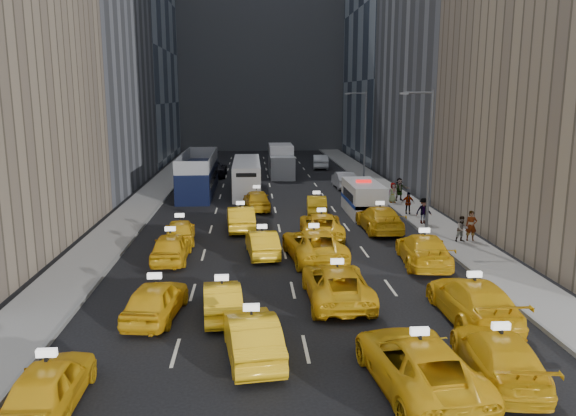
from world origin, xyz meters
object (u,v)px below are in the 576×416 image
nypd_van (363,199)px  double_decker (198,174)px  city_bus (247,177)px  box_truck (281,161)px  taxi_0 (50,384)px  taxi_1 (252,335)px  pedestrian_0 (471,226)px  taxi_3 (499,355)px  taxi_2 (418,363)px

nypd_van → double_decker: double_decker is taller
city_bus → box_truck: size_ratio=1.50×
taxi_0 → taxi_1: 6.32m
nypd_van → taxi_1: bearing=-105.7°
taxi_1 → city_bus: bearing=-97.0°
box_truck → pedestrian_0: 30.18m
box_truck → taxi_3: bearing=-79.9°
taxi_0 → double_decker: 35.10m
taxi_1 → double_decker: bearing=-89.4°
taxi_1 → nypd_van: (8.29, 22.52, 0.38)m
double_decker → city_bus: size_ratio=1.09×
taxi_3 → double_decker: (-12.28, 34.20, 1.01)m
taxi_0 → box_truck: size_ratio=0.57×
taxi_1 → box_truck: bearing=-102.0°
taxi_1 → pedestrian_0: pedestrian_0 is taller
taxi_2 → pedestrian_0: (8.09, 16.32, 0.25)m
city_bus → taxi_3: bearing=-79.3°
taxi_3 → taxi_2: bearing=17.0°
city_bus → pedestrian_0: bearing=-56.6°
nypd_van → double_decker: size_ratio=0.50×
nypd_van → pedestrian_0: size_ratio=3.39×
taxi_1 → pedestrian_0: (13.05, 13.93, 0.28)m
nypd_van → box_truck: (-4.95, 19.97, 0.49)m
taxi_3 → nypd_van: (0.62, 24.44, 0.41)m
nypd_van → pedestrian_0: bearing=-56.5°
taxi_0 → pedestrian_0: bearing=-137.9°
box_truck → taxi_2: bearing=-83.4°
taxi_1 → taxi_3: 7.90m
taxi_1 → taxi_2: bearing=146.8°
taxi_2 → nypd_van: bearing=-103.6°
box_truck → pedestrian_0: (9.71, -28.57, -0.60)m
nypd_van → city_bus: 13.14m
pedestrian_0 → box_truck: bearing=118.3°
double_decker → pedestrian_0: size_ratio=6.79×
taxi_0 → taxi_3: taxi_3 is taller
taxi_3 → box_truck: box_truck is taller
taxi_1 → pedestrian_0: bearing=-140.7°
nypd_van → double_decker: bearing=147.4°
city_bus → nypd_van: bearing=-51.5°
pedestrian_0 → double_decker: bearing=143.4°
taxi_1 → nypd_van: bearing=-117.7°
taxi_0 → taxi_3: (13.34, 0.87, 0.02)m
pedestrian_0 → taxi_3: bearing=-99.2°
taxi_2 → taxi_0: bearing=-3.9°
taxi_3 → double_decker: bearing=-63.3°
taxi_0 → taxi_1: taxi_1 is taller
taxi_0 → box_truck: (9.02, 45.28, 0.92)m
taxi_2 → box_truck: size_ratio=0.77×
taxi_1 → pedestrian_0: 19.09m
taxi_0 → taxi_3: size_ratio=0.83×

